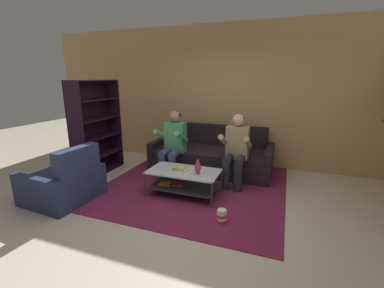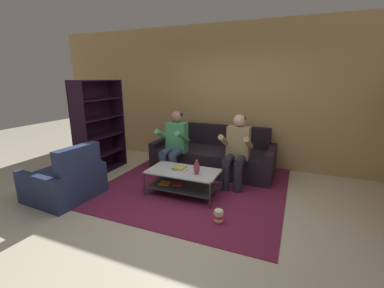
{
  "view_description": "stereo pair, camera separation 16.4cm",
  "coord_description": "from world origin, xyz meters",
  "px_view_note": "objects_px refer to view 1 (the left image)",
  "views": [
    {
      "loc": [
        1.3,
        -2.97,
        1.83
      ],
      "look_at": [
        -0.1,
        0.82,
        0.78
      ],
      "focal_mm": 24.0,
      "sensor_mm": 36.0,
      "label": 1
    },
    {
      "loc": [
        1.45,
        -2.91,
        1.83
      ],
      "look_at": [
        -0.1,
        0.82,
        0.78
      ],
      "focal_mm": 24.0,
      "sensor_mm": 36.0,
      "label": 2
    }
  ],
  "objects_px": {
    "vase": "(198,167)",
    "armchair": "(64,183)",
    "coffee_table": "(183,179)",
    "couch": "(212,156)",
    "book_stack": "(180,169)",
    "bookshelf": "(94,134)",
    "popcorn_tub": "(222,215)",
    "person_seated_right": "(236,147)",
    "person_seated_left": "(173,142)"
  },
  "relations": [
    {
      "from": "vase",
      "to": "armchair",
      "type": "xyz_separation_m",
      "value": [
        -1.89,
        -0.75,
        -0.24
      ]
    },
    {
      "from": "coffee_table",
      "to": "couch",
      "type": "bearing_deg",
      "value": 85.28
    },
    {
      "from": "couch",
      "to": "book_stack",
      "type": "height_order",
      "value": "couch"
    },
    {
      "from": "coffee_table",
      "to": "book_stack",
      "type": "relative_size",
      "value": 4.43
    },
    {
      "from": "bookshelf",
      "to": "popcorn_tub",
      "type": "bearing_deg",
      "value": -18.35
    },
    {
      "from": "couch",
      "to": "book_stack",
      "type": "bearing_deg",
      "value": -97.59
    },
    {
      "from": "book_stack",
      "to": "bookshelf",
      "type": "xyz_separation_m",
      "value": [
        -1.92,
        0.31,
        0.35
      ]
    },
    {
      "from": "person_seated_right",
      "to": "coffee_table",
      "type": "xyz_separation_m",
      "value": [
        -0.7,
        -0.69,
        -0.4
      ]
    },
    {
      "from": "bookshelf",
      "to": "vase",
      "type": "bearing_deg",
      "value": -9.42
    },
    {
      "from": "vase",
      "to": "popcorn_tub",
      "type": "relative_size",
      "value": 1.15
    },
    {
      "from": "couch",
      "to": "book_stack",
      "type": "distance_m",
      "value": 1.28
    },
    {
      "from": "vase",
      "to": "person_seated_right",
      "type": "bearing_deg",
      "value": 59.59
    },
    {
      "from": "person_seated_right",
      "to": "popcorn_tub",
      "type": "distance_m",
      "value": 1.41
    },
    {
      "from": "book_stack",
      "to": "armchair",
      "type": "bearing_deg",
      "value": -152.69
    },
    {
      "from": "person_seated_right",
      "to": "armchair",
      "type": "xyz_separation_m",
      "value": [
        -2.33,
        -1.49,
        -0.41
      ]
    },
    {
      "from": "person_seated_left",
      "to": "person_seated_right",
      "type": "height_order",
      "value": "person_seated_right"
    },
    {
      "from": "armchair",
      "to": "couch",
      "type": "bearing_deg",
      "value": 50.01
    },
    {
      "from": "armchair",
      "to": "popcorn_tub",
      "type": "relative_size",
      "value": 5.1
    },
    {
      "from": "person_seated_left",
      "to": "coffee_table",
      "type": "height_order",
      "value": "person_seated_left"
    },
    {
      "from": "book_stack",
      "to": "popcorn_tub",
      "type": "relative_size",
      "value": 1.3
    },
    {
      "from": "vase",
      "to": "bookshelf",
      "type": "bearing_deg",
      "value": 170.58
    },
    {
      "from": "person_seated_right",
      "to": "bookshelf",
      "type": "height_order",
      "value": "bookshelf"
    },
    {
      "from": "bookshelf",
      "to": "armchair",
      "type": "height_order",
      "value": "bookshelf"
    },
    {
      "from": "coffee_table",
      "to": "popcorn_tub",
      "type": "height_order",
      "value": "coffee_table"
    },
    {
      "from": "bookshelf",
      "to": "popcorn_tub",
      "type": "relative_size",
      "value": 9.23
    },
    {
      "from": "coffee_table",
      "to": "vase",
      "type": "height_order",
      "value": "vase"
    },
    {
      "from": "popcorn_tub",
      "to": "vase",
      "type": "bearing_deg",
      "value": 133.71
    },
    {
      "from": "bookshelf",
      "to": "armchair",
      "type": "xyz_separation_m",
      "value": [
        0.36,
        -1.12,
        -0.51
      ]
    },
    {
      "from": "book_stack",
      "to": "person_seated_left",
      "type": "bearing_deg",
      "value": 121.82
    },
    {
      "from": "popcorn_tub",
      "to": "couch",
      "type": "bearing_deg",
      "value": 109.9
    },
    {
      "from": "couch",
      "to": "popcorn_tub",
      "type": "bearing_deg",
      "value": -70.1
    },
    {
      "from": "couch",
      "to": "coffee_table",
      "type": "height_order",
      "value": "couch"
    },
    {
      "from": "bookshelf",
      "to": "armchair",
      "type": "relative_size",
      "value": 1.81
    },
    {
      "from": "armchair",
      "to": "person_seated_right",
      "type": "bearing_deg",
      "value": 32.64
    },
    {
      "from": "vase",
      "to": "book_stack",
      "type": "height_order",
      "value": "vase"
    },
    {
      "from": "vase",
      "to": "popcorn_tub",
      "type": "distance_m",
      "value": 0.86
    },
    {
      "from": "couch",
      "to": "person_seated_left",
      "type": "xyz_separation_m",
      "value": [
        -0.59,
        -0.58,
        0.39
      ]
    },
    {
      "from": "person_seated_left",
      "to": "person_seated_right",
      "type": "xyz_separation_m",
      "value": [
        1.18,
        0.0,
        0.0
      ]
    },
    {
      "from": "popcorn_tub",
      "to": "person_seated_left",
      "type": "bearing_deg",
      "value": 134.52
    },
    {
      "from": "popcorn_tub",
      "to": "book_stack",
      "type": "bearing_deg",
      "value": 144.27
    },
    {
      "from": "book_stack",
      "to": "bookshelf",
      "type": "relative_size",
      "value": 0.14
    },
    {
      "from": "bookshelf",
      "to": "armchair",
      "type": "bearing_deg",
      "value": -72.42
    },
    {
      "from": "person_seated_left",
      "to": "person_seated_right",
      "type": "bearing_deg",
      "value": 0.01
    },
    {
      "from": "book_stack",
      "to": "armchair",
      "type": "distance_m",
      "value": 1.77
    },
    {
      "from": "book_stack",
      "to": "bookshelf",
      "type": "bearing_deg",
      "value": 170.82
    },
    {
      "from": "person_seated_left",
      "to": "coffee_table",
      "type": "relative_size",
      "value": 1.1
    },
    {
      "from": "vase",
      "to": "bookshelf",
      "type": "relative_size",
      "value": 0.12
    },
    {
      "from": "person_seated_right",
      "to": "coffee_table",
      "type": "height_order",
      "value": "person_seated_right"
    },
    {
      "from": "vase",
      "to": "book_stack",
      "type": "xyz_separation_m",
      "value": [
        -0.32,
        0.06,
        -0.08
      ]
    },
    {
      "from": "armchair",
      "to": "popcorn_tub",
      "type": "bearing_deg",
      "value": 4.81
    }
  ]
}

